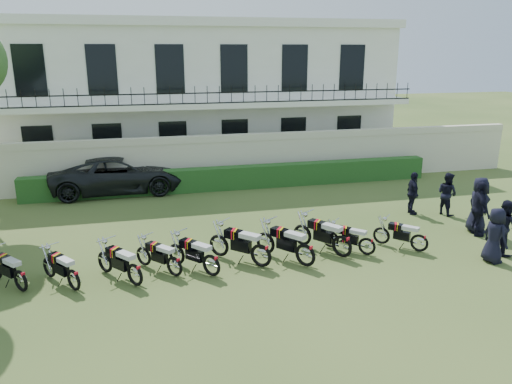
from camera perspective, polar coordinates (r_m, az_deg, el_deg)
ground at (r=15.38m, az=-0.55°, el=-6.86°), size 100.00×100.00×0.00m
perimeter_wall at (r=22.56m, az=-5.16°, el=3.64°), size 30.00×0.35×2.30m
hedge at (r=22.11m, az=-2.25°, el=1.65°), size 18.00×0.60×1.00m
building at (r=28.04m, az=-7.16°, el=11.25°), size 20.40×9.60×7.40m
motorcycle_0 at (r=14.12m, az=-25.36°, el=-8.65°), size 1.24×1.44×0.99m
motorcycle_1 at (r=13.66m, az=-20.16°, el=-8.89°), size 1.14×1.49×0.98m
motorcycle_2 at (r=13.45m, az=-13.70°, el=-8.60°), size 1.24×1.57×1.04m
motorcycle_3 at (r=13.79m, az=-9.32°, el=-7.86°), size 1.23×1.40×0.97m
motorcycle_4 at (r=13.65m, az=-5.13°, el=-7.77°), size 1.32×1.54×1.05m
motorcycle_5 at (r=14.13m, az=0.58°, el=-6.65°), size 1.58×1.58×1.16m
motorcycle_6 at (r=14.23m, az=5.69°, el=-6.58°), size 1.35×1.75×1.15m
motorcycle_7 at (r=14.98m, az=9.84°, el=-5.55°), size 1.31×1.78×1.15m
motorcycle_8 at (r=15.33m, az=12.59°, el=-5.62°), size 1.28×1.24×0.93m
motorcycle_9 at (r=15.99m, az=18.21°, el=-5.10°), size 1.27×1.31×0.95m
suv at (r=22.30m, az=-15.42°, el=1.97°), size 5.75×2.78×1.58m
officer_0 at (r=15.96m, az=25.65°, el=-4.48°), size 0.62×0.86×1.64m
officer_1 at (r=16.75m, az=26.55°, el=-3.60°), size 0.67×0.84×1.68m
officer_2 at (r=17.97m, az=24.13°, el=-1.79°), size 0.74×1.16×1.84m
officer_3 at (r=18.29m, az=24.10°, el=-1.37°), size 0.61×0.93×1.90m
officer_4 at (r=19.87m, az=20.99°, el=-0.18°), size 0.80×0.92×1.61m
officer_5 at (r=19.49m, az=17.49°, el=-0.13°), size 0.57×1.00×1.62m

